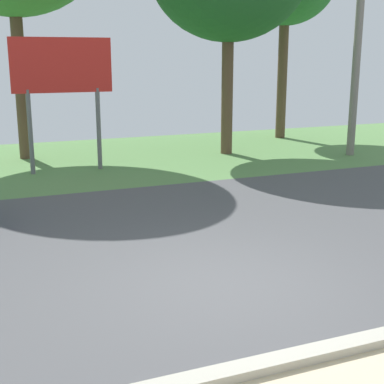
{
  "coord_description": "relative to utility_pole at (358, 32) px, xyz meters",
  "views": [
    {
      "loc": [
        -3.12,
        -6.3,
        3.06
      ],
      "look_at": [
        -0.15,
        1.0,
        1.1
      ],
      "focal_mm": 51.73,
      "sensor_mm": 36.0,
      "label": 1
    }
  ],
  "objects": [
    {
      "name": "roadside_billboard",
      "position": [
        -8.69,
        0.8,
        -1.17
      ],
      "size": [
        2.6,
        0.12,
        3.5
      ],
      "color": "slate",
      "rests_on": "ground_plane"
    },
    {
      "name": "ground_plane",
      "position": [
        -7.97,
        -4.78,
        -3.77
      ],
      "size": [
        40.0,
        22.0,
        0.2
      ],
      "color": "#4C4C4F"
    },
    {
      "name": "utility_pole",
      "position": [
        0.0,
        0.0,
        0.0
      ],
      "size": [
        1.8,
        0.24,
        7.08
      ],
      "color": "gray",
      "rests_on": "ground_plane"
    }
  ]
}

